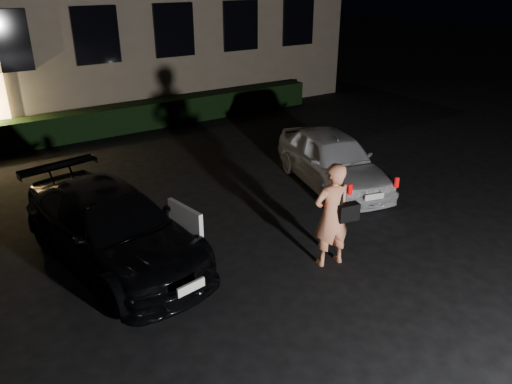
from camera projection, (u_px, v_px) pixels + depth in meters
ground at (326, 295)px, 8.10m from camera, size 80.00×80.00×0.00m
hedge at (111, 121)px, 15.93m from camera, size 15.00×0.70×0.85m
sedan at (113, 227)px, 8.85m from camera, size 2.56×4.78×1.32m
hatch at (333, 159)px, 11.98m from camera, size 2.49×4.17×1.33m
man at (332, 215)px, 8.60m from camera, size 0.80×0.57×1.92m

